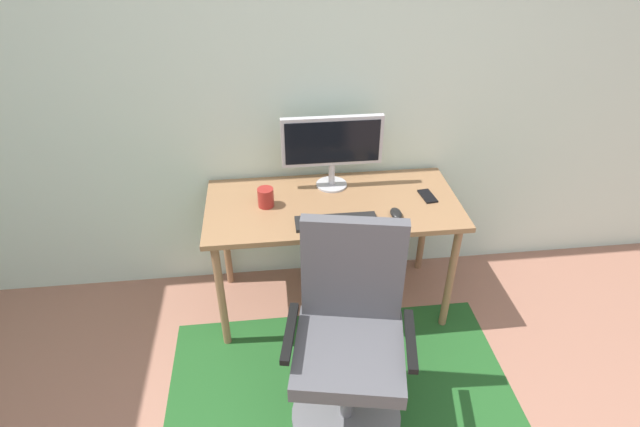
# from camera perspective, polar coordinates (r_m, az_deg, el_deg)

# --- Properties ---
(wall_back) EXTENTS (6.00, 0.10, 2.60)m
(wall_back) POSITION_cam_1_polar(r_m,az_deg,el_deg) (2.91, -0.72, 14.67)
(wall_back) COLOR silver
(wall_back) RESTS_ON ground
(area_rug) EXTENTS (1.80, 1.26, 0.01)m
(area_rug) POSITION_cam_1_polar(r_m,az_deg,el_deg) (2.78, 2.59, -20.44)
(area_rug) COLOR #205221
(area_rug) RESTS_ON ground
(desk) EXTENTS (1.40, 0.65, 0.75)m
(desk) POSITION_cam_1_polar(r_m,az_deg,el_deg) (2.85, 1.43, -0.06)
(desk) COLOR #8F6743
(desk) RESTS_ON ground
(monitor) EXTENTS (0.57, 0.18, 0.43)m
(monitor) POSITION_cam_1_polar(r_m,az_deg,el_deg) (2.84, 1.38, 7.80)
(monitor) COLOR #B2B2B7
(monitor) RESTS_ON desk
(keyboard) EXTENTS (0.43, 0.13, 0.02)m
(keyboard) POSITION_cam_1_polar(r_m,az_deg,el_deg) (2.63, 1.86, -0.94)
(keyboard) COLOR black
(keyboard) RESTS_ON desk
(computer_mouse) EXTENTS (0.06, 0.10, 0.03)m
(computer_mouse) POSITION_cam_1_polar(r_m,az_deg,el_deg) (2.71, 8.58, 0.01)
(computer_mouse) COLOR black
(computer_mouse) RESTS_ON desk
(coffee_cup) EXTENTS (0.09, 0.09, 0.11)m
(coffee_cup) POSITION_cam_1_polar(r_m,az_deg,el_deg) (2.76, -6.15, 1.82)
(coffee_cup) COLOR maroon
(coffee_cup) RESTS_ON desk
(cell_phone) EXTENTS (0.09, 0.15, 0.01)m
(cell_phone) POSITION_cam_1_polar(r_m,az_deg,el_deg) (2.92, 12.04, 1.94)
(cell_phone) COLOR black
(cell_phone) RESTS_ON desk
(office_chair) EXTENTS (0.62, 0.57, 1.06)m
(office_chair) POSITION_cam_1_polar(r_m,az_deg,el_deg) (2.41, 3.30, -15.08)
(office_chair) COLOR slate
(office_chair) RESTS_ON ground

